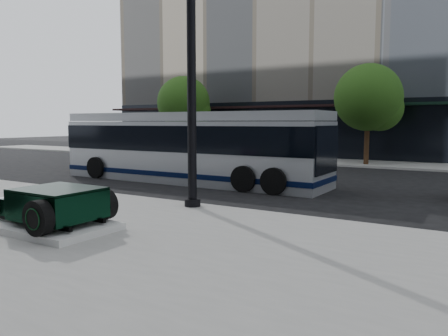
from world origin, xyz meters
The scene contains 7 objects.
ground centered at (0.00, 0.00, 0.00)m, with size 120.00×120.00×0.00m, color black.
sidewalk_far centered at (0.00, 14.00, 0.06)m, with size 70.00×4.00×0.12m, color gray.
street_trees centered at (1.15, 13.07, 3.77)m, with size 29.80×3.80×5.70m.
display_plinth centered at (-1.55, -6.39, 0.20)m, with size 3.40×1.80×0.15m, color silver.
hot_rod centered at (-1.22, -6.39, 0.70)m, with size 3.22×2.00×0.81m.
lamppost centered at (-0.15, -2.50, 3.99)m, with size 0.46×0.46×8.38m.
transit_bus centered at (-3.87, 2.44, 1.49)m, with size 12.12×2.88×2.92m.
Camera 1 is at (7.07, -12.56, 2.52)m, focal length 35.00 mm.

